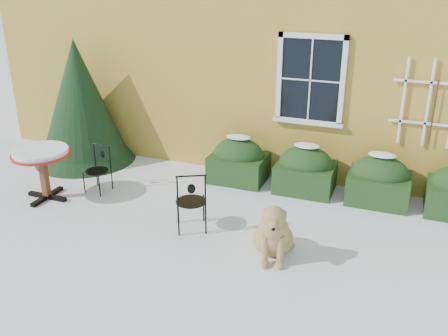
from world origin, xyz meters
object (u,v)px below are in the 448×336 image
at_px(patio_chair_far, 98,169).
at_px(bistro_table, 41,158).
at_px(evergreen_shrub, 81,113).
at_px(dog, 273,234).
at_px(patio_chair_near, 191,201).

bearing_deg(patio_chair_far, bistro_table, -131.83).
bearing_deg(evergreen_shrub, patio_chair_far, -45.93).
bearing_deg(dog, patio_chair_near, 153.68).
xyz_separation_m(patio_chair_far, dog, (3.61, -1.04, -0.05)).
bearing_deg(bistro_table, patio_chair_near, -1.87).
distance_m(bistro_table, dog, 4.34).
height_order(bistro_table, dog, bistro_table).
relative_size(patio_chair_near, patio_chair_far, 1.18).
xyz_separation_m(evergreen_shrub, patio_chair_near, (3.38, -1.94, -0.52)).
xyz_separation_m(bistro_table, patio_chair_far, (0.69, 0.64, -0.35)).
relative_size(evergreen_shrub, patio_chair_near, 2.53).
bearing_deg(patio_chair_near, bistro_table, -29.57).
distance_m(bistro_table, patio_chair_near, 2.91).
xyz_separation_m(bistro_table, patio_chair_near, (2.89, -0.09, -0.28)).
height_order(patio_chair_near, dog, patio_chair_near).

